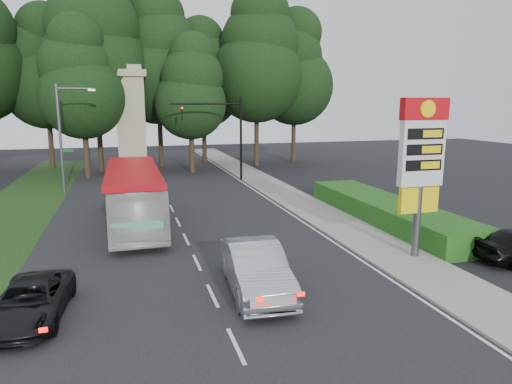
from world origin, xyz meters
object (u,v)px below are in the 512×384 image
object	(u,v)px
gas_station_pylon	(421,156)
transit_bus	(134,197)
monument	(131,120)
suv_charcoal	(30,301)
traffic_signal_mast	(226,127)
streetlight_signs	(63,134)
sedan_silver	(256,268)

from	to	relation	value
gas_station_pylon	transit_bus	bearing A→B (deg)	141.69
gas_station_pylon	monument	world-z (taller)	monument
gas_station_pylon	suv_charcoal	size ratio (longest dim) A/B	1.56
traffic_signal_mast	monument	size ratio (longest dim) A/B	0.72
gas_station_pylon	traffic_signal_mast	distance (m)	22.29
monument	streetlight_signs	bearing A→B (deg)	-121.97
suv_charcoal	gas_station_pylon	bearing A→B (deg)	11.10
traffic_signal_mast	sedan_silver	distance (m)	24.21
monument	suv_charcoal	size ratio (longest dim) A/B	2.29
sedan_silver	suv_charcoal	size ratio (longest dim) A/B	1.21
transit_bus	sedan_silver	xyz separation A→B (m)	(3.91, -10.67, -0.71)
transit_bus	sedan_silver	world-z (taller)	transit_bus
monument	suv_charcoal	distance (m)	30.24
monument	transit_bus	size ratio (longest dim) A/B	0.89
traffic_signal_mast	sedan_silver	world-z (taller)	traffic_signal_mast
suv_charcoal	streetlight_signs	bearing A→B (deg)	98.07
gas_station_pylon	transit_bus	distance (m)	15.00
streetlight_signs	transit_bus	xyz separation A→B (m)	(4.63, -10.89, -2.86)
transit_bus	gas_station_pylon	bearing A→B (deg)	-39.36
suv_charcoal	traffic_signal_mast	bearing A→B (deg)	69.01
streetlight_signs	monument	world-z (taller)	monument
traffic_signal_mast	suv_charcoal	bearing A→B (deg)	-115.74
sedan_silver	traffic_signal_mast	bearing A→B (deg)	83.84
gas_station_pylon	sedan_silver	bearing A→B (deg)	-168.56
gas_station_pylon	sedan_silver	distance (m)	8.57
monument	sedan_silver	bearing A→B (deg)	-83.13
transit_bus	suv_charcoal	size ratio (longest dim) A/B	2.59
gas_station_pylon	transit_bus	xyz separation A→B (m)	(-11.55, 9.13, -2.87)
gas_station_pylon	transit_bus	world-z (taller)	gas_station_pylon
streetlight_signs	suv_charcoal	xyz separation A→B (m)	(1.26, -21.68, -3.83)
gas_station_pylon	suv_charcoal	xyz separation A→B (m)	(-14.93, -1.66, -3.84)
sedan_silver	suv_charcoal	xyz separation A→B (m)	(-7.29, -0.12, -0.27)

